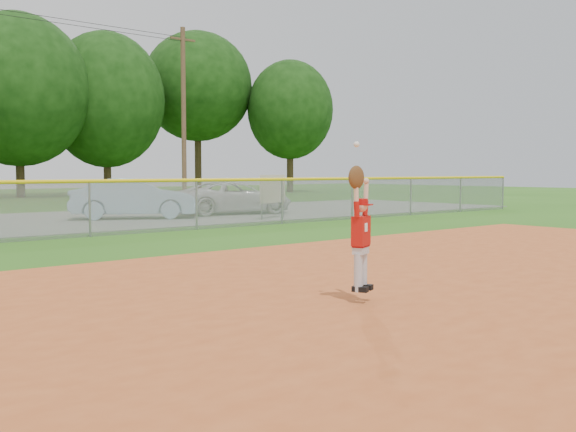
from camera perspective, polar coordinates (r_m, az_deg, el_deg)
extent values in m
plane|color=#2A5E15|center=(9.70, 6.31, -6.52)|extent=(120.00, 120.00, 0.00)
cube|color=#B24D20|center=(7.96, 22.24, -8.98)|extent=(24.00, 16.00, 0.04)
cube|color=slate|center=(23.70, -22.74, -0.55)|extent=(44.00, 10.00, 0.03)
imported|color=#96BDE0|center=(24.22, -13.55, 1.54)|extent=(4.72, 3.45, 1.48)
imported|color=silver|center=(26.35, -4.75, 1.64)|extent=(5.10, 3.12, 1.32)
cylinder|color=gray|center=(22.78, -2.36, 1.10)|extent=(0.06, 0.06, 1.23)
cylinder|color=gray|center=(24.22, -0.45, 1.27)|extent=(0.06, 0.06, 1.23)
cube|color=#F4E4C8|center=(23.48, -1.37, 2.43)|extent=(1.71, 0.77, 1.02)
cube|color=gray|center=(18.01, -17.21, 0.58)|extent=(40.00, 0.03, 1.50)
cylinder|color=yellow|center=(17.98, -17.26, 2.97)|extent=(40.00, 0.10, 0.10)
cylinder|color=gray|center=(18.01, -17.21, 0.58)|extent=(0.06, 0.06, 1.50)
cylinder|color=gray|center=(19.53, -8.14, 0.98)|extent=(0.06, 0.06, 1.50)
cylinder|color=gray|center=(21.46, -0.53, 1.28)|extent=(0.06, 0.06, 1.50)
cylinder|color=gray|center=(23.70, 5.73, 1.52)|extent=(0.06, 0.06, 1.50)
cylinder|color=gray|center=(26.18, 10.86, 1.70)|extent=(0.06, 0.06, 1.50)
cylinder|color=gray|center=(28.83, 15.07, 1.84)|extent=(0.06, 0.06, 1.50)
cylinder|color=gray|center=(31.61, 18.57, 1.95)|extent=(0.06, 0.06, 1.50)
cylinder|color=#4C3823|center=(33.33, -9.26, 8.65)|extent=(0.24, 0.24, 9.00)
cube|color=#4C3823|center=(33.88, -9.33, 15.24)|extent=(1.40, 0.10, 0.10)
cylinder|color=#422D1C|center=(47.03, -22.73, 4.52)|extent=(0.56, 0.56, 4.89)
ellipsoid|color=#193F0F|center=(47.34, -22.88, 10.31)|extent=(9.41, 9.41, 10.28)
cylinder|color=#422D1C|center=(49.95, -15.77, 4.57)|extent=(0.56, 0.56, 4.78)
ellipsoid|color=#193F0F|center=(50.22, -15.87, 9.90)|extent=(8.62, 8.62, 10.06)
cylinder|color=#422D1C|center=(54.76, -8.00, 5.25)|extent=(0.56, 0.56, 5.99)
ellipsoid|color=#193F0F|center=(55.20, -8.06, 11.33)|extent=(9.18, 9.18, 9.14)
cylinder|color=#422D1C|center=(54.43, 0.19, 4.61)|extent=(0.56, 0.56, 4.69)
ellipsoid|color=#193F0F|center=(54.67, 0.19, 9.43)|extent=(7.23, 7.23, 8.32)
cylinder|color=silver|center=(8.45, 6.25, -5.00)|extent=(0.15, 0.15, 0.51)
cylinder|color=silver|center=(8.62, 6.68, -4.83)|extent=(0.15, 0.15, 0.51)
cube|color=black|center=(8.48, 6.43, -6.48)|extent=(0.17, 0.23, 0.07)
cube|color=black|center=(8.65, 6.86, -6.27)|extent=(0.17, 0.23, 0.07)
cube|color=silver|center=(8.50, 6.48, -3.02)|extent=(0.30, 0.24, 0.10)
cube|color=maroon|center=(8.49, 6.49, -2.61)|extent=(0.31, 0.25, 0.04)
cube|color=#AF110C|center=(8.47, 6.50, -1.31)|extent=(0.34, 0.27, 0.39)
cube|color=white|center=(8.40, 6.96, -1.01)|extent=(0.09, 0.04, 0.11)
sphere|color=beige|center=(8.45, 6.52, 0.92)|extent=(0.23, 0.23, 0.17)
cylinder|color=#AB0C0A|center=(8.44, 6.52, 1.27)|extent=(0.23, 0.23, 0.08)
cube|color=#AB0C0A|center=(8.41, 7.10, 1.01)|extent=(0.16, 0.15, 0.02)
cylinder|color=#AF110C|center=(8.30, 6.12, 0.62)|extent=(0.12, 0.10, 0.21)
cylinder|color=beige|center=(8.27, 6.08, 2.09)|extent=(0.09, 0.09, 0.23)
ellipsoid|color=#4C2D14|center=(8.26, 6.09, 3.43)|extent=(0.29, 0.21, 0.30)
sphere|color=white|center=(8.27, 6.11, 6.35)|extent=(0.10, 0.10, 0.08)
cylinder|color=#AF110C|center=(8.60, 6.89, 0.74)|extent=(0.12, 0.10, 0.21)
cylinder|color=beige|center=(8.61, 6.95, 2.16)|extent=(0.09, 0.09, 0.23)
sphere|color=beige|center=(8.61, 6.96, 3.11)|extent=(0.11, 0.11, 0.08)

